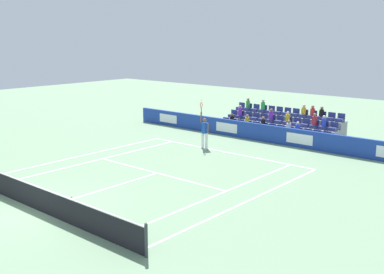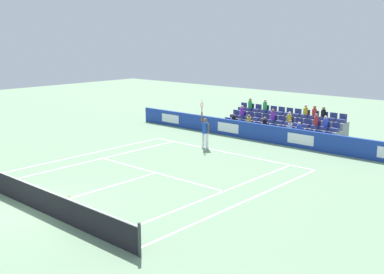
% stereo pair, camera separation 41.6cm
% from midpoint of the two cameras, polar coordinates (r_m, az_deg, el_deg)
% --- Properties ---
extents(ground_plane, '(80.00, 80.00, 0.00)m').
position_cam_midpoint_polar(ground_plane, '(18.79, -18.08, -8.35)').
color(ground_plane, gray).
extents(line_baseline, '(10.97, 0.10, 0.01)m').
position_cam_midpoint_polar(line_baseline, '(26.46, 4.63, -1.85)').
color(line_baseline, white).
rests_on(line_baseline, ground).
extents(line_service, '(8.23, 0.10, 0.01)m').
position_cam_midpoint_polar(line_service, '(22.46, -3.88, -4.38)').
color(line_service, white).
rests_on(line_service, ground).
extents(line_centre_service, '(0.10, 6.40, 0.01)m').
position_cam_midpoint_polar(line_centre_service, '(20.46, -10.32, -6.23)').
color(line_centre_service, white).
rests_on(line_centre_service, ground).
extents(line_singles_sideline_left, '(0.10, 11.89, 0.01)m').
position_cam_midpoint_polar(line_singles_sideline_left, '(25.20, -11.21, -2.76)').
color(line_singles_sideline_left, white).
rests_on(line_singles_sideline_left, ground).
extents(line_singles_sideline_right, '(0.10, 11.89, 0.01)m').
position_cam_midpoint_polar(line_singles_sideline_right, '(19.53, 3.72, -6.96)').
color(line_singles_sideline_right, white).
rests_on(line_singles_sideline_right, ground).
extents(line_doubles_sideline_left, '(0.10, 11.89, 0.01)m').
position_cam_midpoint_polar(line_doubles_sideline_left, '(26.27, -13.02, -2.23)').
color(line_doubles_sideline_left, white).
rests_on(line_doubles_sideline_left, ground).
extents(line_doubles_sideline_right, '(0.10, 11.89, 0.01)m').
position_cam_midpoint_polar(line_doubles_sideline_right, '(18.77, 7.04, -7.83)').
color(line_doubles_sideline_right, white).
rests_on(line_doubles_sideline_right, ground).
extents(line_centre_mark, '(0.10, 0.20, 0.01)m').
position_cam_midpoint_polar(line_centre_mark, '(26.38, 4.50, -1.89)').
color(line_centre_mark, white).
rests_on(line_centre_mark, ground).
extents(sponsor_barrier, '(21.20, 0.22, 1.07)m').
position_cam_midpoint_polar(sponsor_barrier, '(29.35, 9.06, 0.50)').
color(sponsor_barrier, '#193899').
rests_on(sponsor_barrier, ground).
extents(tennis_net, '(11.97, 0.10, 1.07)m').
position_cam_midpoint_polar(tennis_net, '(18.63, -18.18, -6.93)').
color(tennis_net, '#33383D').
rests_on(tennis_net, ground).
extents(tennis_player, '(0.54, 0.42, 2.85)m').
position_cam_midpoint_polar(tennis_player, '(27.11, 2.05, 0.66)').
color(tennis_player, white).
rests_on(tennis_player, ground).
extents(stadium_stand, '(8.06, 2.85, 2.18)m').
position_cam_midpoint_polar(stadium_stand, '(31.28, 11.36, 1.17)').
color(stadium_stand, gray).
rests_on(stadium_stand, ground).
extents(loose_tennis_ball, '(0.07, 0.07, 0.07)m').
position_cam_midpoint_polar(loose_tennis_ball, '(19.73, -14.16, -7.02)').
color(loose_tennis_ball, '#D1E533').
rests_on(loose_tennis_ball, ground).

